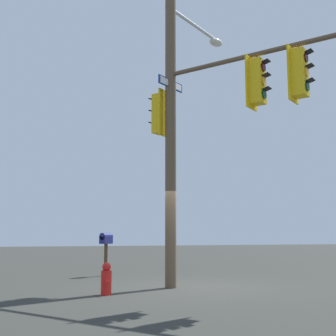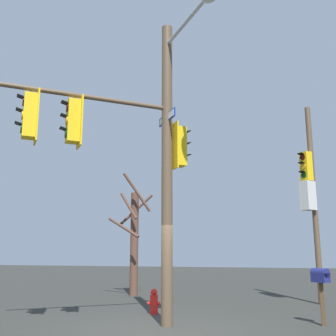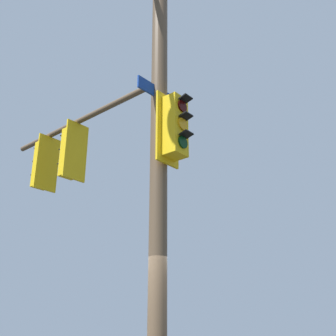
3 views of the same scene
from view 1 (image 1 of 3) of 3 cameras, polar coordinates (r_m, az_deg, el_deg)
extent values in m
plane|color=#2F302C|center=(12.25, 2.37, -14.68)|extent=(80.00, 80.00, 0.00)
cylinder|color=brown|center=(12.39, 0.33, 4.50)|extent=(0.30, 0.30, 8.22)
cylinder|color=silver|center=(14.60, 3.37, 17.31)|extent=(1.71, 2.10, 0.10)
ellipsoid|color=silver|center=(15.60, 5.99, 15.29)|extent=(0.66, 0.69, 0.20)
cylinder|color=brown|center=(11.77, 9.87, 13.55)|extent=(3.68, 2.98, 0.12)
cube|color=yellow|center=(11.43, 11.09, 10.51)|extent=(0.46, 0.47, 1.10)
cube|color=yellow|center=(11.50, 10.31, 10.38)|extent=(0.38, 0.46, 1.30)
cylinder|color=#2F0403|center=(11.48, 11.82, 12.24)|extent=(0.16, 0.19, 0.22)
cube|color=black|center=(11.50, 12.15, 12.86)|extent=(0.26, 0.26, 0.06)
cylinder|color=#F2A814|center=(11.37, 11.87, 10.63)|extent=(0.16, 0.19, 0.22)
cube|color=black|center=(11.38, 12.20, 11.26)|extent=(0.26, 0.26, 0.06)
cylinder|color=black|center=(11.27, 11.92, 9.00)|extent=(0.16, 0.19, 0.22)
cube|color=black|center=(11.28, 12.25, 9.63)|extent=(0.26, 0.26, 0.06)
cylinder|color=brown|center=(11.65, 11.01, 13.42)|extent=(0.04, 0.04, 0.15)
cube|color=yellow|center=(11.08, 16.10, 11.29)|extent=(0.46, 0.47, 1.10)
cube|color=yellow|center=(11.13, 15.26, 11.16)|extent=(0.38, 0.47, 1.30)
cylinder|color=#2F0403|center=(11.15, 16.85, 13.06)|extent=(0.16, 0.19, 0.22)
cube|color=black|center=(11.17, 17.20, 13.70)|extent=(0.26, 0.26, 0.06)
cylinder|color=#F2A814|center=(11.03, 16.93, 11.42)|extent=(0.16, 0.19, 0.22)
cube|color=black|center=(11.05, 17.28, 12.06)|extent=(0.26, 0.26, 0.06)
cylinder|color=black|center=(10.92, 17.00, 9.73)|extent=(0.16, 0.19, 0.22)
cube|color=black|center=(10.94, 17.35, 10.38)|extent=(0.26, 0.26, 0.06)
cylinder|color=brown|center=(11.30, 15.98, 14.29)|extent=(0.04, 0.04, 0.15)
cube|color=yellow|center=(12.73, -1.05, 6.73)|extent=(0.46, 0.47, 1.10)
cube|color=yellow|center=(12.64, -0.41, 6.84)|extent=(0.39, 0.46, 1.30)
cylinder|color=#2F0403|center=(12.92, -1.65, 8.08)|extent=(0.16, 0.19, 0.22)
cube|color=black|center=(12.99, -1.92, 8.53)|extent=(0.26, 0.26, 0.06)
cylinder|color=#F2A814|center=(12.83, -1.65, 6.62)|extent=(0.16, 0.19, 0.22)
cube|color=black|center=(12.90, -1.92, 7.09)|extent=(0.26, 0.26, 0.06)
cylinder|color=black|center=(12.74, -1.66, 5.14)|extent=(0.16, 0.19, 0.22)
cube|color=black|center=(12.81, -1.93, 5.62)|extent=(0.26, 0.26, 0.06)
cube|color=navy|center=(12.76, 0.32, 10.45)|extent=(0.71, 0.88, 0.24)
cube|color=white|center=(12.75, 0.39, 10.46)|extent=(0.63, 0.79, 0.18)
cylinder|color=red|center=(10.86, -7.71, -14.00)|extent=(0.24, 0.24, 0.55)
sphere|color=red|center=(10.83, -7.68, -12.13)|extent=(0.20, 0.20, 0.20)
cylinder|color=red|center=(10.72, -7.59, -13.93)|extent=(0.10, 0.09, 0.09)
cylinder|color=red|center=(10.99, -7.82, -13.78)|extent=(0.10, 0.09, 0.09)
cube|color=#4C3823|center=(15.57, -7.78, -11.28)|extent=(0.10, 0.10, 1.05)
cube|color=navy|center=(15.55, -7.73, -8.90)|extent=(0.48, 0.48, 0.24)
cylinder|color=navy|center=(15.55, -7.72, -8.46)|extent=(0.48, 0.48, 0.24)
camera|label=2|loc=(19.94, 27.30, -6.03)|focal=43.15mm
camera|label=3|loc=(18.75, -2.37, -8.35)|focal=45.46mm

